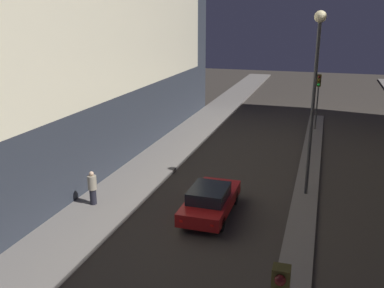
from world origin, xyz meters
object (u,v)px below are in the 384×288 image
at_px(traffic_light_mid, 318,89).
at_px(pedestrian_on_left_sidewalk, 92,187).
at_px(car_left_lane, 210,200).
at_px(street_lamp, 316,73).

relative_size(traffic_light_mid, pedestrian_on_left_sidewalk, 2.62).
xyz_separation_m(traffic_light_mid, pedestrian_on_left_sidewalk, (-9.39, -17.40, -2.24)).
distance_m(traffic_light_mid, pedestrian_on_left_sidewalk, 19.90).
bearing_deg(traffic_light_mid, car_left_lane, -103.53).
bearing_deg(street_lamp, car_left_lane, -138.72).
height_order(street_lamp, car_left_lane, street_lamp).
xyz_separation_m(car_left_lane, pedestrian_on_left_sidewalk, (-5.40, -0.84, 0.28)).
distance_m(street_lamp, car_left_lane, 7.54).
relative_size(street_lamp, pedestrian_on_left_sidewalk, 5.38).
height_order(car_left_lane, pedestrian_on_left_sidewalk, pedestrian_on_left_sidewalk).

